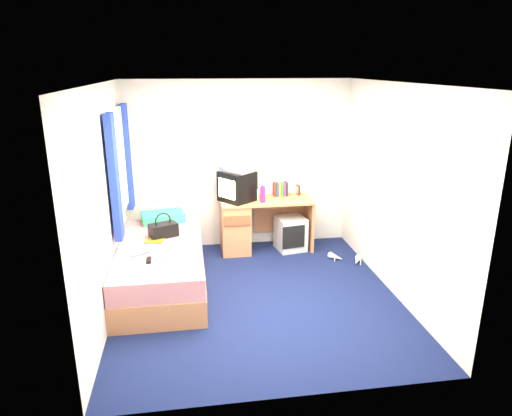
{
  "coord_description": "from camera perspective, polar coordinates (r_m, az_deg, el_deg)",
  "views": [
    {
      "loc": [
        -0.73,
        -4.69,
        2.58
      ],
      "look_at": [
        0.09,
        0.7,
        0.86
      ],
      "focal_mm": 32.0,
      "sensor_mm": 36.0,
      "label": 1
    }
  ],
  "objects": [
    {
      "name": "remote_control",
      "position": [
        5.12,
        -13.25,
        -6.34
      ],
      "size": [
        0.06,
        0.16,
        0.02
      ],
      "primitive_type": "cube",
      "rotation": [
        0.0,
        0.0,
        0.03
      ],
      "color": "black",
      "rests_on": "bed"
    },
    {
      "name": "white_heels",
      "position": [
        6.4,
        11.25,
        -6.25
      ],
      "size": [
        0.44,
        0.39,
        0.09
      ],
      "color": "silver",
      "rests_on": "ground"
    },
    {
      "name": "water_bottle",
      "position": [
        5.3,
        -14.26,
        -5.3
      ],
      "size": [
        0.2,
        0.17,
        0.07
      ],
      "primitive_type": "cylinder",
      "rotation": [
        0.0,
        1.57,
        0.6
      ],
      "color": "silver",
      "rests_on": "bed"
    },
    {
      "name": "picture_frame",
      "position": [
        6.74,
        5.28,
        2.28
      ],
      "size": [
        0.03,
        0.12,
        0.14
      ],
      "primitive_type": "cube",
      "rotation": [
        0.0,
        0.0,
        0.09
      ],
      "color": "black",
      "rests_on": "desk"
    },
    {
      "name": "magazine",
      "position": [
        5.7,
        -12.43,
        -3.84
      ],
      "size": [
        0.27,
        0.32,
        0.01
      ],
      "primitive_type": "cube",
      "rotation": [
        0.0,
        0.0,
        -0.22
      ],
      "color": "yellow",
      "rests_on": "bed"
    },
    {
      "name": "book_row",
      "position": [
        6.65,
        3.06,
        2.39
      ],
      "size": [
        0.2,
        0.13,
        0.2
      ],
      "color": "maroon",
      "rests_on": "desk"
    },
    {
      "name": "aerosol_can",
      "position": [
        6.42,
        0.13,
        1.72
      ],
      "size": [
        0.06,
        0.06,
        0.17
      ],
      "primitive_type": "cylinder",
      "rotation": [
        0.0,
        0.0,
        0.2
      ],
      "color": "silver",
      "rests_on": "desk"
    },
    {
      "name": "crt_tv",
      "position": [
        6.37,
        -2.4,
        2.74
      ],
      "size": [
        0.57,
        0.57,
        0.42
      ],
      "rotation": [
        0.0,
        0.0,
        -0.91
      ],
      "color": "black",
      "rests_on": "desk"
    },
    {
      "name": "pink_water_bottle",
      "position": [
        6.32,
        0.85,
        1.67
      ],
      "size": [
        0.08,
        0.08,
        0.21
      ],
      "primitive_type": "cylinder",
      "rotation": [
        0.0,
        0.0,
        -0.13
      ],
      "color": "#D61E71",
      "rests_on": "desk"
    },
    {
      "name": "bed",
      "position": [
        5.62,
        -11.74,
        -7.21
      ],
      "size": [
        1.01,
        2.0,
        0.54
      ],
      "color": "tan",
      "rests_on": "ground"
    },
    {
      "name": "window_assembly",
      "position": [
        5.77,
        -16.67,
        5.13
      ],
      "size": [
        0.11,
        1.42,
        1.4
      ],
      "color": "silver",
      "rests_on": "room_shell"
    },
    {
      "name": "desk",
      "position": [
        6.55,
        -1.11,
        -1.9
      ],
      "size": [
        1.3,
        0.55,
        0.75
      ],
      "color": "tan",
      "rests_on": "ground"
    },
    {
      "name": "colour_swatch_fan",
      "position": [
        4.92,
        -12.41,
        -7.36
      ],
      "size": [
        0.19,
        0.21,
        0.01
      ],
      "primitive_type": "cube",
      "rotation": [
        0.0,
        0.0,
        -0.86
      ],
      "color": "#FD9738",
      "rests_on": "bed"
    },
    {
      "name": "vcr",
      "position": [
        6.32,
        -2.4,
        4.93
      ],
      "size": [
        0.5,
        0.5,
        0.08
      ],
      "primitive_type": "cube",
      "rotation": [
        0.0,
        0.0,
        -0.82
      ],
      "color": "silver",
      "rests_on": "crt_tv"
    },
    {
      "name": "handbag",
      "position": [
        5.76,
        -11.49,
        -2.66
      ],
      "size": [
        0.38,
        0.31,
        0.31
      ],
      "rotation": [
        0.0,
        0.0,
        0.42
      ],
      "color": "black",
      "rests_on": "bed"
    },
    {
      "name": "storage_cube",
      "position": [
        6.64,
        4.34,
        -3.18
      ],
      "size": [
        0.45,
        0.45,
        0.48
      ],
      "primitive_type": "cube",
      "rotation": [
        0.0,
        0.0,
        0.18
      ],
      "color": "silver",
      "rests_on": "ground"
    },
    {
      "name": "pillow",
      "position": [
        6.33,
        -11.55,
        -1.09
      ],
      "size": [
        0.62,
        0.45,
        0.12
      ],
      "primitive_type": "cube",
      "rotation": [
        0.0,
        0.0,
        0.19
      ],
      "color": "#1A76AA",
      "rests_on": "bed"
    },
    {
      "name": "room_shell",
      "position": [
        4.88,
        0.18,
        4.12
      ],
      "size": [
        3.4,
        3.4,
        3.4
      ],
      "color": "white",
      "rests_on": "ground"
    },
    {
      "name": "towel",
      "position": [
        5.15,
        -9.16,
        -5.43
      ],
      "size": [
        0.38,
        0.34,
        0.1
      ],
      "primitive_type": "cube",
      "rotation": [
        0.0,
        0.0,
        -0.31
      ],
      "color": "silver",
      "rests_on": "bed"
    },
    {
      "name": "ground",
      "position": [
        5.4,
        0.16,
        -11.04
      ],
      "size": [
        3.4,
        3.4,
        0.0
      ],
      "primitive_type": "plane",
      "color": "#0C1438",
      "rests_on": "ground"
    }
  ]
}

